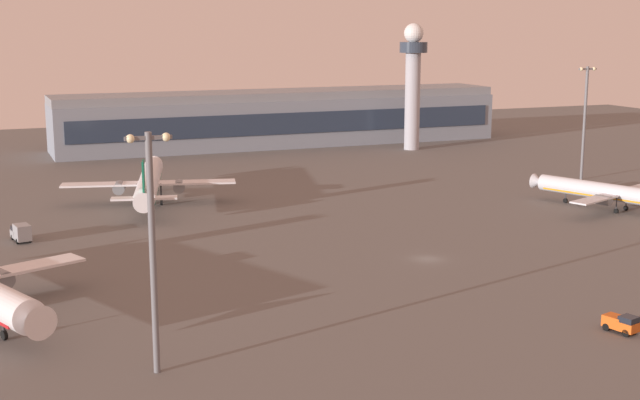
% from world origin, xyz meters
% --- Properties ---
extents(ground_plane, '(416.00, 416.00, 0.00)m').
position_xyz_m(ground_plane, '(0.00, 0.00, 0.00)').
color(ground_plane, '#605E5B').
extents(terminal_building, '(135.30, 22.40, 16.40)m').
position_xyz_m(terminal_building, '(23.54, 134.68, 8.09)').
color(terminal_building, gray).
rests_on(terminal_building, ground).
extents(control_tower, '(8.00, 8.00, 36.36)m').
position_xyz_m(control_tower, '(55.42, 110.58, 21.06)').
color(control_tower, '#A8A8B2').
rests_on(control_tower, ground).
extents(airplane_terminal_side, '(27.42, 34.78, 9.30)m').
position_xyz_m(airplane_terminal_side, '(51.58, 18.59, 3.51)').
color(airplane_terminal_side, silver).
rests_on(airplane_terminal_side, ground).
extents(airplane_mid_apron, '(34.99, 44.61, 11.58)m').
position_xyz_m(airplane_mid_apron, '(-31.57, 59.99, 4.38)').
color(airplane_mid_apron, white).
rests_on(airplane_mid_apron, ground).
extents(cargo_loader, '(3.01, 4.52, 2.25)m').
position_xyz_m(cargo_loader, '(5.15, -38.21, 1.18)').
color(cargo_loader, '#D85919').
rests_on(cargo_loader, ground).
extents(catering_truck, '(3.29, 5.97, 3.05)m').
position_xyz_m(catering_truck, '(-58.15, 35.88, 1.58)').
color(catering_truck, gray).
rests_on(catering_truck, ground).
extents(apron_light_west, '(4.80, 0.90, 25.49)m').
position_xyz_m(apron_light_west, '(-48.65, -29.65, 14.58)').
color(apron_light_west, slate).
rests_on(apron_light_west, ground).
extents(apron_light_central, '(4.80, 0.90, 26.50)m').
position_xyz_m(apron_light_central, '(68.75, 50.09, 15.10)').
color(apron_light_central, slate).
rests_on(apron_light_central, ground).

